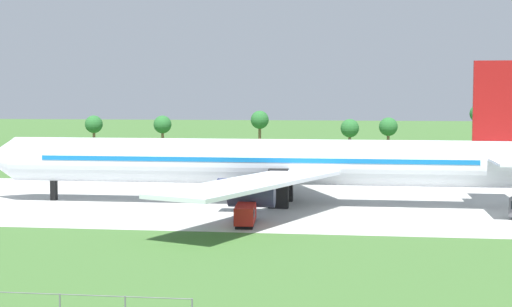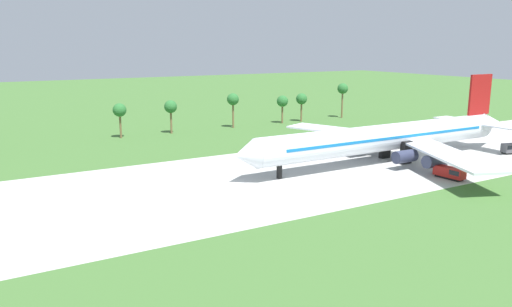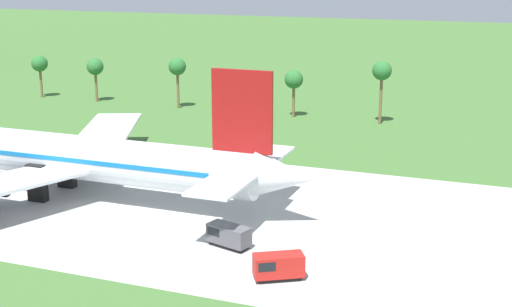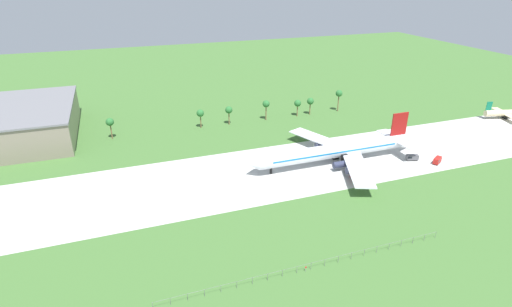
# 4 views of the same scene
# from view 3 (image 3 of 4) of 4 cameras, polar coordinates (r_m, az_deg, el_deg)

# --- Properties ---
(jet_airliner) EXTENTS (74.81, 59.63, 17.79)m
(jet_airliner) POSITION_cam_3_polar(r_m,az_deg,el_deg) (96.79, -16.83, -0.00)
(jet_airliner) COLOR silver
(jet_airliner) RESTS_ON ground_plane
(fuel_truck) EXTENTS (5.14, 4.17, 2.54)m
(fuel_truck) POSITION_cam_3_polar(r_m,az_deg,el_deg) (68.92, 1.69, -9.00)
(fuel_truck) COLOR black
(fuel_truck) RESTS_ON ground_plane
(catering_van) EXTENTS (5.16, 3.28, 2.41)m
(catering_van) POSITION_cam_3_polar(r_m,az_deg,el_deg) (76.49, -2.28, -6.54)
(catering_van) COLOR black
(catering_van) RESTS_ON ground_plane
(palm_tree_row) EXTENTS (121.08, 3.60, 11.84)m
(palm_tree_row) POSITION_cam_3_polar(r_m,az_deg,el_deg) (150.72, -8.45, 6.73)
(palm_tree_row) COLOR brown
(palm_tree_row) RESTS_ON ground_plane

